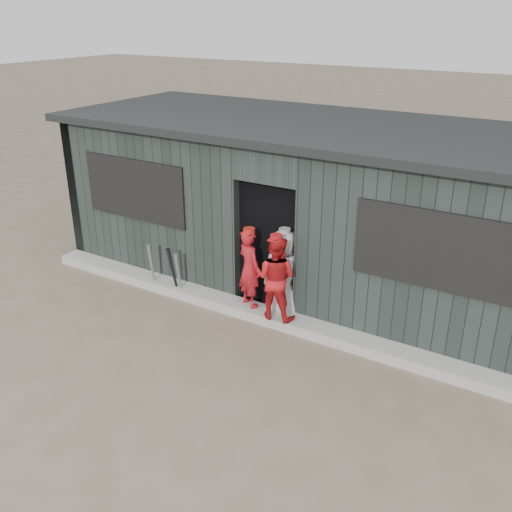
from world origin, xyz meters
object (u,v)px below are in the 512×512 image
Objects in this scene: bat_right at (173,272)px; player_red_right at (276,278)px; bat_left at (152,267)px; dugout at (310,204)px; player_red_left at (249,268)px; bat_mid at (179,275)px; player_grey_back at (284,274)px.

player_red_right is (1.83, 0.04, 0.34)m from bat_right.
bat_left is 0.10× the size of dugout.
bat_right is at bearing -0.58° from bat_left.
player_red_right reaches higher than player_red_left.
dugout is (1.40, 1.76, 0.91)m from bat_mid.
dugout reaches higher than bat_right.
bat_right reaches higher than bat_left.
bat_left is at bearing 179.42° from bat_right.
player_grey_back is (1.71, 0.32, 0.30)m from bat_mid.
player_red_left is at bearing 4.82° from bat_left.
player_red_left is (1.25, 0.12, 0.37)m from bat_mid.
player_red_left is (1.32, 0.15, 0.32)m from bat_right.
player_grey_back is at bearing -87.49° from player_red_right.
bat_mid is 0.61× the size of player_red_right.
player_red_right reaches higher than bat_right.
dugout is (1.91, 1.79, 0.88)m from bat_left.
bat_right is at bearing 30.10° from player_red_left.
bat_mid is 1.80m from player_red_right.
player_red_right is 0.91× the size of player_grey_back.
player_red_right is at bearing 87.28° from player_grey_back.
dugout is (-0.35, 1.76, 0.52)m from player_red_right.
player_red_left is 0.14× the size of dugout.
bat_left is 0.44m from bat_right.
player_red_left is (1.76, 0.15, 0.34)m from bat_left.
player_red_left is at bearing 5.27° from bat_mid.
player_red_right reaches higher than player_grey_back.
player_grey_back is (1.78, 0.36, 0.26)m from bat_right.
player_red_right is 0.33m from player_grey_back.
player_red_left is at bearing 13.05° from player_grey_back.
bat_left is 2.30m from player_red_right.
bat_right reaches higher than bat_mid.
dugout reaches higher than player_grey_back.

